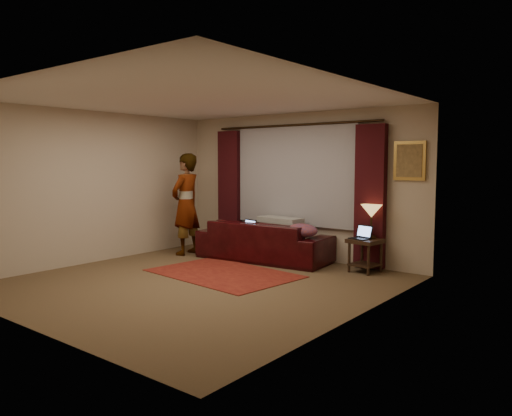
# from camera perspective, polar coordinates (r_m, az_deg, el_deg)

# --- Properties ---
(floor) EXTENTS (5.00, 5.00, 0.01)m
(floor) POSITION_cam_1_polar(r_m,az_deg,el_deg) (7.29, -6.55, -8.54)
(floor) COLOR brown
(floor) RESTS_ON ground
(ceiling) EXTENTS (5.00, 5.00, 0.02)m
(ceiling) POSITION_cam_1_polar(r_m,az_deg,el_deg) (7.13, -6.78, 12.24)
(ceiling) COLOR silver
(ceiling) RESTS_ON ground
(wall_back) EXTENTS (5.00, 0.02, 2.60)m
(wall_back) POSITION_cam_1_polar(r_m,az_deg,el_deg) (9.03, 4.62, 2.53)
(wall_back) COLOR #C1B097
(wall_back) RESTS_ON ground
(wall_front) EXTENTS (5.00, 0.02, 2.60)m
(wall_front) POSITION_cam_1_polar(r_m,az_deg,el_deg) (5.61, -25.00, 0.35)
(wall_front) COLOR #C1B097
(wall_front) RESTS_ON ground
(wall_left) EXTENTS (0.02, 5.00, 2.60)m
(wall_left) POSITION_cam_1_polar(r_m,az_deg,el_deg) (9.03, -17.98, 2.29)
(wall_left) COLOR #C1B097
(wall_left) RESTS_ON ground
(wall_right) EXTENTS (0.02, 5.00, 2.60)m
(wall_right) POSITION_cam_1_polar(r_m,az_deg,el_deg) (5.61, 11.73, 0.75)
(wall_right) COLOR #C1B097
(wall_right) RESTS_ON ground
(sheer_curtain) EXTENTS (2.50, 0.05, 1.80)m
(sheer_curtain) POSITION_cam_1_polar(r_m,az_deg,el_deg) (8.97, 4.42, 3.80)
(sheer_curtain) COLOR #98989F
(sheer_curtain) RESTS_ON wall_back
(drape_left) EXTENTS (0.50, 0.14, 2.30)m
(drape_left) POSITION_cam_1_polar(r_m,az_deg,el_deg) (9.86, -3.02, 2.08)
(drape_left) COLOR #330B0F
(drape_left) RESTS_ON floor
(drape_right) EXTENTS (0.50, 0.14, 2.30)m
(drape_right) POSITION_cam_1_polar(r_m,az_deg,el_deg) (8.20, 12.94, 1.30)
(drape_right) COLOR #330B0F
(drape_right) RESTS_ON floor
(curtain_rod) EXTENTS (0.04, 0.04, 3.40)m
(curtain_rod) POSITION_cam_1_polar(r_m,az_deg,el_deg) (8.95, 4.28, 9.43)
(curtain_rod) COLOR black
(curtain_rod) RESTS_ON wall_back
(picture_frame) EXTENTS (0.50, 0.04, 0.60)m
(picture_frame) POSITION_cam_1_polar(r_m,az_deg,el_deg) (8.02, 17.16, 5.18)
(picture_frame) COLOR #BA8F3E
(picture_frame) RESTS_ON wall_back
(sofa) EXTENTS (2.46, 1.25, 0.96)m
(sofa) POSITION_cam_1_polar(r_m,az_deg,el_deg) (8.80, 0.90, -2.90)
(sofa) COLOR black
(sofa) RESTS_ON floor
(throw_blanket) EXTENTS (0.87, 0.41, 0.10)m
(throw_blanket) POSITION_cam_1_polar(r_m,az_deg,el_deg) (8.83, 2.79, 0.28)
(throw_blanket) COLOR #999892
(throw_blanket) RESTS_ON sofa
(clothing_pile) EXTENTS (0.59, 0.48, 0.23)m
(clothing_pile) POSITION_cam_1_polar(r_m,az_deg,el_deg) (8.26, 5.28, -2.65)
(clothing_pile) COLOR brown
(clothing_pile) RESTS_ON sofa
(laptop_sofa) EXTENTS (0.39, 0.41, 0.23)m
(laptop_sofa) POSITION_cam_1_polar(r_m,az_deg,el_deg) (8.79, -1.30, -2.16)
(laptop_sofa) COLOR black
(laptop_sofa) RESTS_ON sofa
(area_rug) EXTENTS (2.37, 1.71, 0.01)m
(area_rug) POSITION_cam_1_polar(r_m,az_deg,el_deg) (7.83, -3.76, -7.46)
(area_rug) COLOR maroon
(area_rug) RESTS_ON floor
(end_table) EXTENTS (0.51, 0.51, 0.53)m
(end_table) POSITION_cam_1_polar(r_m,az_deg,el_deg) (8.05, 12.36, -5.34)
(end_table) COLOR black
(end_table) RESTS_ON floor
(tiffany_lamp) EXTENTS (0.36, 0.36, 0.54)m
(tiffany_lamp) POSITION_cam_1_polar(r_m,az_deg,el_deg) (8.05, 13.04, -1.52)
(tiffany_lamp) COLOR olive
(tiffany_lamp) RESTS_ON end_table
(laptop_table) EXTENTS (0.37, 0.39, 0.22)m
(laptop_table) POSITION_cam_1_polar(r_m,az_deg,el_deg) (7.97, 11.79, -2.73)
(laptop_table) COLOR black
(laptop_table) RESTS_ON end_table
(person) EXTENTS (0.62, 0.62, 1.89)m
(person) POSITION_cam_1_polar(r_m,az_deg,el_deg) (9.39, -8.01, 0.43)
(person) COLOR #999892
(person) RESTS_ON floor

